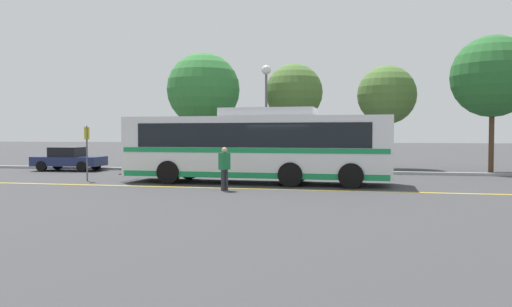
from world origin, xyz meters
name	(u,v)px	position (x,y,z in m)	size (l,w,h in m)	color
ground_plane	(282,184)	(0.00, 0.00, 0.00)	(220.00, 220.00, 0.00)	#38383A
lane_strip_0	(244,188)	(-1.18, -2.03, 0.00)	(0.20, 31.44, 0.01)	gold
curb_strip	(279,171)	(-1.18, 6.42, 0.07)	(39.44, 0.36, 0.15)	#99999E
transit_bus	(256,145)	(-1.16, 0.17, 1.65)	(11.81, 2.95, 3.24)	silver
parked_car_0	(69,159)	(-13.43, 5.18, 0.69)	(4.07, 2.11, 1.38)	navy
parked_car_1	(166,160)	(-7.33, 5.06, 0.71)	(3.98, 1.97, 1.43)	olive
pedestrian_0	(224,166)	(-1.74, -2.92, 0.93)	(0.41, 0.47, 1.64)	#2D2D33
bus_stop_sign	(87,146)	(-8.88, -0.50, 1.58)	(0.07, 0.40, 2.51)	#59595E
street_lamp	(266,91)	(-2.16, 7.61, 4.66)	(0.55, 0.55, 6.15)	#59595E
tree_0	(493,77)	(10.36, 8.84, 5.33)	(4.51, 4.51, 7.59)	#513823
tree_1	(203,90)	(-6.55, 9.35, 4.96)	(4.61, 4.61, 7.27)	#513823
tree_2	(294,93)	(-1.03, 11.27, 4.83)	(3.72, 3.72, 6.70)	#513823
tree_3	(387,95)	(4.80, 10.97, 4.55)	(3.62, 3.62, 6.38)	#513823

